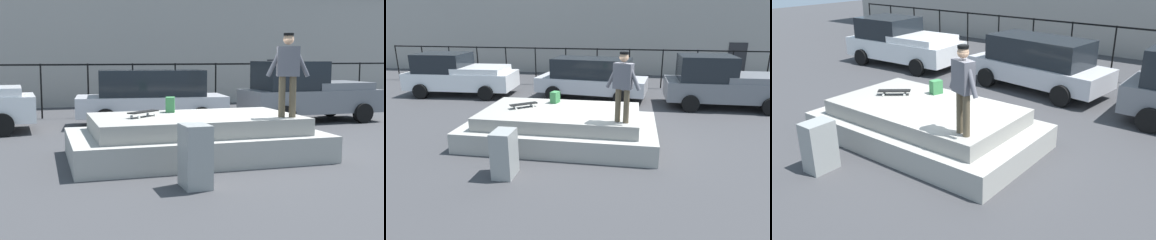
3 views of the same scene
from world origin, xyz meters
TOP-DOWN VIEW (x-y plane):
  - ground_plane at (0.00, 0.00)m, footprint 60.00×60.00m
  - concrete_ledge at (-0.92, -0.26)m, footprint 5.28×2.99m
  - skateboarder at (0.81, -1.11)m, footprint 0.87×0.38m
  - skateboard at (-2.02, -0.19)m, footprint 0.75×0.65m
  - backpack at (-1.26, 0.51)m, footprint 0.27×0.33m
  - car_white_pickup_near at (-6.72, 4.75)m, footprint 4.81×2.40m
  - car_silver_hatchback_mid at (-0.71, 4.97)m, footprint 4.79×2.44m
  - utility_box at (-1.66, -2.66)m, footprint 0.44×0.60m
  - fence_row at (0.00, 7.69)m, footprint 24.06×0.06m

SIDE VIEW (x-z plane):
  - ground_plane at x=0.00m, z-range 0.00..0.00m
  - concrete_ledge at x=-0.92m, z-range -0.04..0.86m
  - utility_box at x=-1.66m, z-range 0.00..1.05m
  - car_silver_hatchback_mid at x=-0.71m, z-range 0.05..1.78m
  - car_white_pickup_near at x=-6.72m, z-range 0.00..1.85m
  - skateboard at x=-2.02m, z-range 0.94..1.06m
  - backpack at x=-1.26m, z-range 0.90..1.24m
  - fence_row at x=0.00m, z-range 0.31..2.21m
  - skateboarder at x=0.81m, z-range 1.04..2.76m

